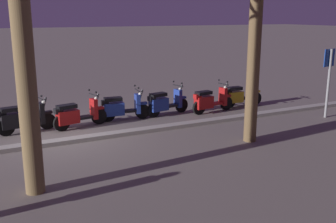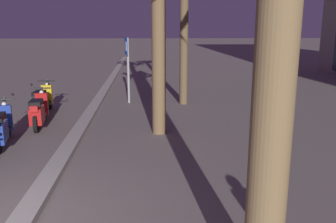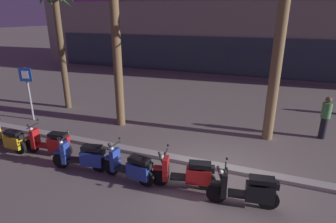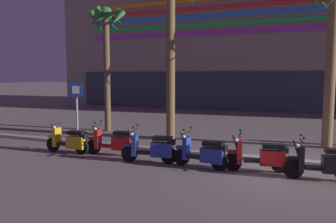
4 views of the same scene
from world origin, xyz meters
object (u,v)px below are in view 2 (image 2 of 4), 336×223
scooter_yellow_tail_end (42,101)px  crossing_sign (128,63)px  scooter_red_second_in_line (39,112)px  scooter_blue_mid_centre (1,128)px

scooter_yellow_tail_end → crossing_sign: 3.36m
scooter_yellow_tail_end → crossing_sign: bearing=122.7°
crossing_sign → scooter_yellow_tail_end: bearing=-57.3°
scooter_red_second_in_line → crossing_sign: (-3.32, 2.35, 1.05)m
scooter_yellow_tail_end → scooter_blue_mid_centre: bearing=-1.4°
scooter_red_second_in_line → scooter_blue_mid_centre: size_ratio=1.02×
scooter_red_second_in_line → scooter_blue_mid_centre: same height
scooter_yellow_tail_end → scooter_red_second_in_line: size_ratio=0.97×
scooter_yellow_tail_end → crossing_sign: size_ratio=0.74×
scooter_blue_mid_centre → crossing_sign: 5.78m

